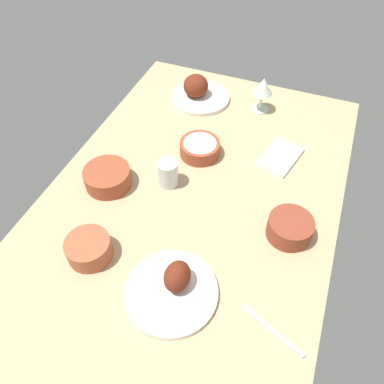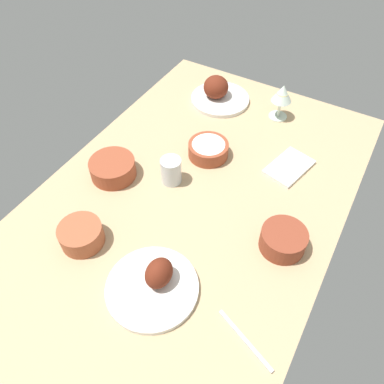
# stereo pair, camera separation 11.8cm
# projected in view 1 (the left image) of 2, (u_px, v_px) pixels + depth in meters

# --- Properties ---
(dining_table) EXTENTS (1.40, 0.90, 0.04)m
(dining_table) POSITION_uv_depth(u_px,v_px,m) (192.00, 200.00, 1.22)
(dining_table) COLOR tan
(dining_table) RESTS_ON ground
(plate_far_side) EXTENTS (0.23, 0.23, 0.10)m
(plate_far_side) POSITION_uv_depth(u_px,v_px,m) (198.00, 92.00, 1.52)
(plate_far_side) COLOR silver
(plate_far_side) RESTS_ON dining_table
(plate_center_main) EXTENTS (0.24, 0.24, 0.09)m
(plate_center_main) POSITION_uv_depth(u_px,v_px,m) (173.00, 287.00, 0.97)
(plate_center_main) COLOR silver
(plate_center_main) RESTS_ON dining_table
(bowl_potatoes) EXTENTS (0.13, 0.13, 0.06)m
(bowl_potatoes) POSITION_uv_depth(u_px,v_px,m) (290.00, 227.00, 1.08)
(bowl_potatoes) COLOR brown
(bowl_potatoes) RESTS_ON dining_table
(bowl_soup) EXTENTS (0.15, 0.15, 0.06)m
(bowl_soup) POSITION_uv_depth(u_px,v_px,m) (107.00, 177.00, 1.21)
(bowl_soup) COLOR brown
(bowl_soup) RESTS_ON dining_table
(bowl_cream) EXTENTS (0.14, 0.14, 0.05)m
(bowl_cream) POSITION_uv_depth(u_px,v_px,m) (200.00, 148.00, 1.31)
(bowl_cream) COLOR brown
(bowl_cream) RESTS_ON dining_table
(bowl_pasta) EXTENTS (0.12, 0.12, 0.06)m
(bowl_pasta) POSITION_uv_depth(u_px,v_px,m) (89.00, 248.00, 1.03)
(bowl_pasta) COLOR #A35133
(bowl_pasta) RESTS_ON dining_table
(wine_glass) EXTENTS (0.08, 0.08, 0.14)m
(wine_glass) POSITION_uv_depth(u_px,v_px,m) (263.00, 88.00, 1.42)
(wine_glass) COLOR silver
(wine_glass) RESTS_ON dining_table
(water_tumbler) EXTENTS (0.07, 0.07, 0.09)m
(water_tumbler) POSITION_uv_depth(u_px,v_px,m) (168.00, 173.00, 1.20)
(water_tumbler) COLOR silver
(water_tumbler) RESTS_ON dining_table
(folded_napkin) EXTENTS (0.19, 0.14, 0.01)m
(folded_napkin) POSITION_uv_depth(u_px,v_px,m) (280.00, 157.00, 1.31)
(folded_napkin) COLOR white
(folded_napkin) RESTS_ON dining_table
(fork_loose) EXTENTS (0.08, 0.17, 0.01)m
(fork_loose) POSITION_uv_depth(u_px,v_px,m) (272.00, 330.00, 0.92)
(fork_loose) COLOR silver
(fork_loose) RESTS_ON dining_table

